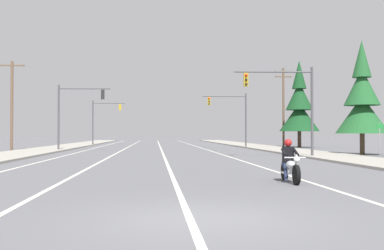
% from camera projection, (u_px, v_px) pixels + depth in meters
% --- Properties ---
extents(ground_plane, '(400.00, 400.00, 0.00)m').
position_uv_depth(ground_plane, '(200.00, 219.00, 9.10)').
color(ground_plane, '#5B5B60').
extents(lane_stripe_center, '(0.16, 100.00, 0.01)m').
position_uv_depth(lane_stripe_center, '(160.00, 148.00, 53.94)').
color(lane_stripe_center, beige).
rests_on(lane_stripe_center, ground).
extents(lane_stripe_left, '(0.16, 100.00, 0.01)m').
position_uv_depth(lane_stripe_left, '(127.00, 148.00, 53.63)').
color(lane_stripe_left, beige).
rests_on(lane_stripe_left, ground).
extents(lane_stripe_right, '(0.16, 100.00, 0.01)m').
position_uv_depth(lane_stripe_right, '(200.00, 147.00, 54.30)').
color(lane_stripe_right, beige).
rests_on(lane_stripe_right, ground).
extents(lane_stripe_far_left, '(0.16, 100.00, 0.01)m').
position_uv_depth(lane_stripe_far_left, '(97.00, 148.00, 53.36)').
color(lane_stripe_far_left, beige).
rests_on(lane_stripe_far_left, ground).
extents(sidewalk_kerb_right, '(4.40, 110.00, 0.14)m').
position_uv_depth(sidewalk_kerb_right, '(269.00, 148.00, 49.87)').
color(sidewalk_kerb_right, '#9E998E').
rests_on(sidewalk_kerb_right, ground).
extents(sidewalk_kerb_left, '(4.40, 110.00, 0.14)m').
position_uv_depth(sidewalk_kerb_left, '(53.00, 149.00, 48.07)').
color(sidewalk_kerb_left, '#9E998E').
rests_on(sidewalk_kerb_left, ground).
extents(motorcycle_with_rider, '(0.70, 2.19, 1.46)m').
position_uv_depth(motorcycle_with_rider, '(290.00, 165.00, 15.83)').
color(motorcycle_with_rider, black).
rests_on(motorcycle_with_rider, ground).
extents(traffic_signal_near_right, '(5.44, 0.40, 6.20)m').
position_uv_depth(traffic_signal_near_right, '(289.00, 97.00, 31.96)').
color(traffic_signal_near_right, '#47474C').
rests_on(traffic_signal_near_right, ground).
extents(traffic_signal_near_left, '(4.93, 0.46, 6.20)m').
position_uv_depth(traffic_signal_near_left, '(74.00, 107.00, 43.98)').
color(traffic_signal_near_left, '#47474C').
rests_on(traffic_signal_near_left, ground).
extents(traffic_signal_mid_right, '(5.03, 0.41, 6.20)m').
position_uv_depth(traffic_signal_mid_right, '(233.00, 112.00, 53.25)').
color(traffic_signal_mid_right, '#47474C').
rests_on(traffic_signal_mid_right, ground).
extents(traffic_signal_mid_left, '(4.48, 0.57, 6.20)m').
position_uv_depth(traffic_signal_mid_left, '(102.00, 116.00, 65.20)').
color(traffic_signal_mid_left, '#47474C').
rests_on(traffic_signal_mid_left, ground).
extents(utility_pole_left_near, '(2.31, 0.26, 8.45)m').
position_uv_depth(utility_pole_left_near, '(12.00, 104.00, 44.07)').
color(utility_pole_left_near, brown).
rests_on(utility_pole_left_near, ground).
extents(utility_pole_right_far, '(2.29, 0.26, 9.51)m').
position_uv_depth(utility_pole_right_far, '(283.00, 104.00, 56.34)').
color(utility_pole_right_far, brown).
rests_on(utility_pole_right_far, ground).
extents(conifer_tree_right_verge_near, '(4.02, 4.02, 8.84)m').
position_uv_depth(conifer_tree_right_verge_near, '(362.00, 102.00, 35.98)').
color(conifer_tree_right_verge_near, '#4C3828').
rests_on(conifer_tree_right_verge_near, ground).
extents(conifer_tree_right_verge_far, '(4.62, 4.62, 10.16)m').
position_uv_depth(conifer_tree_right_verge_far, '(299.00, 107.00, 54.47)').
color(conifer_tree_right_verge_far, '#423023').
rests_on(conifer_tree_right_verge_far, ground).
extents(street_sign, '(0.44, 0.07, 2.40)m').
position_uv_depth(street_sign, '(380.00, 136.00, 31.81)').
color(street_sign, gray).
rests_on(street_sign, ground).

